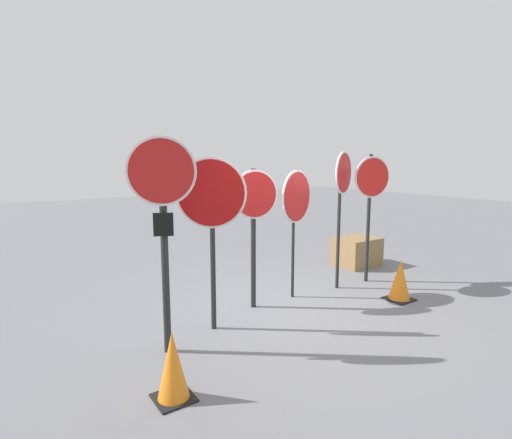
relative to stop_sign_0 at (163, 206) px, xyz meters
The scene contains 10 objects.
ground_plane 2.75m from the stop_sign_0, 10.02° to the left, with size 40.00×40.00×0.00m, color slate.
stop_sign_0 is the anchor object (origin of this frame).
stop_sign_1 0.81m from the stop_sign_0, 19.91° to the left, with size 0.77×0.54×2.32m.
stop_sign_2 1.81m from the stop_sign_0, 21.06° to the left, with size 0.73×0.18×2.15m.
stop_sign_3 2.59m from the stop_sign_0, 14.83° to the left, with size 0.81×0.33×2.12m.
stop_sign_4 3.51m from the stop_sign_0, ahead, with size 0.67×0.33×2.42m.
stop_sign_5 4.22m from the stop_sign_0, ahead, with size 0.74×0.19×2.38m.
traffic_cone_0 1.72m from the stop_sign_0, 108.29° to the right, with size 0.37×0.37×0.68m.
traffic_cone_1 4.13m from the stop_sign_0, ahead, with size 0.41×0.41×0.67m.
storage_crate 5.35m from the stop_sign_0, 17.06° to the left, with size 0.89×0.73×0.61m.
Camera 1 is at (-3.69, -4.66, 2.28)m, focal length 28.00 mm.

